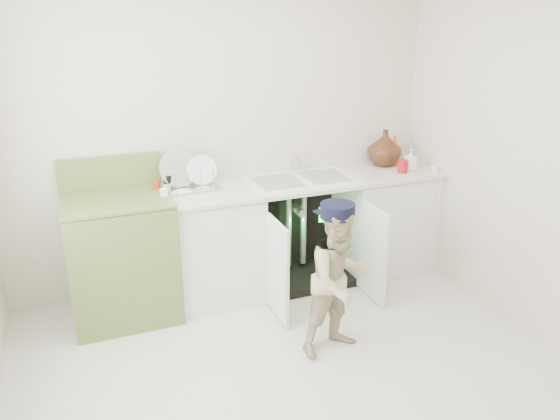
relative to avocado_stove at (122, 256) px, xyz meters
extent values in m
plane|color=beige|center=(0.90, -1.18, -0.48)|extent=(3.50, 3.50, 0.00)
cube|color=beige|center=(0.90, 0.32, 0.77)|extent=(3.50, 2.50, 0.02)
cube|color=beige|center=(0.90, -2.68, 0.77)|extent=(3.50, 2.50, 0.02)
cube|color=beige|center=(2.65, -1.18, 0.77)|extent=(2.50, 3.00, 0.02)
cube|color=silver|center=(0.65, 0.02, -0.05)|extent=(0.80, 0.60, 0.86)
cube|color=silver|center=(2.25, 0.02, -0.05)|extent=(0.80, 0.60, 0.86)
cube|color=black|center=(1.45, 0.29, -0.05)|extent=(0.80, 0.06, 0.86)
cube|color=black|center=(1.45, 0.02, -0.45)|extent=(0.80, 0.60, 0.06)
cylinder|color=gray|center=(1.38, 0.12, -0.03)|extent=(0.05, 0.05, 0.70)
cylinder|color=gray|center=(1.52, 0.12, -0.03)|extent=(0.05, 0.05, 0.70)
cylinder|color=gray|center=(1.45, 0.07, 0.14)|extent=(0.07, 0.18, 0.07)
cube|color=silver|center=(1.05, -0.48, -0.08)|extent=(0.03, 0.40, 0.76)
cube|color=silver|center=(1.85, -0.48, -0.08)|extent=(0.02, 0.40, 0.76)
cube|color=silver|center=(1.45, 0.02, 0.40)|extent=(2.44, 0.64, 0.03)
cube|color=silver|center=(1.45, 0.31, 0.49)|extent=(2.44, 0.02, 0.15)
cube|color=white|center=(1.45, 0.02, 0.41)|extent=(0.85, 0.55, 0.02)
cube|color=gray|center=(1.25, 0.02, 0.42)|extent=(0.34, 0.40, 0.01)
cube|color=gray|center=(1.66, 0.02, 0.42)|extent=(0.34, 0.40, 0.01)
cylinder|color=silver|center=(1.45, 0.24, 0.51)|extent=(0.03, 0.03, 0.17)
cylinder|color=silver|center=(1.45, 0.18, 0.58)|extent=(0.02, 0.14, 0.02)
cylinder|color=silver|center=(1.56, 0.24, 0.46)|extent=(0.04, 0.04, 0.06)
cylinder|color=white|center=(2.58, -0.29, 0.07)|extent=(0.01, 0.01, 0.70)
cube|color=white|center=(2.58, -0.20, 0.45)|extent=(0.04, 0.02, 0.06)
cube|color=silver|center=(0.54, 0.14, 0.43)|extent=(0.48, 0.32, 0.02)
cylinder|color=silver|center=(0.49, 0.16, 0.51)|extent=(0.30, 0.11, 0.29)
cylinder|color=white|center=(0.66, 0.14, 0.50)|extent=(0.24, 0.06, 0.23)
cylinder|color=silver|center=(0.34, 0.04, 0.51)|extent=(0.01, 0.01, 0.14)
cylinder|color=silver|center=(0.44, 0.04, 0.51)|extent=(0.01, 0.01, 0.14)
cylinder|color=silver|center=(0.54, 0.04, 0.51)|extent=(0.01, 0.01, 0.14)
cylinder|color=silver|center=(0.63, 0.04, 0.51)|extent=(0.01, 0.01, 0.14)
cylinder|color=silver|center=(0.73, 0.04, 0.51)|extent=(0.01, 0.01, 0.14)
imported|color=#482B14|center=(2.30, 0.16, 0.57)|extent=(0.30, 0.30, 0.31)
imported|color=#DA3F0B|center=(2.37, 0.12, 0.55)|extent=(0.10, 0.10, 0.26)
imported|color=white|center=(2.44, -0.04, 0.51)|extent=(0.08, 0.08, 0.18)
cylinder|color=#AE0E1C|center=(2.33, -0.10, 0.47)|extent=(0.08, 0.08, 0.11)
cylinder|color=#B3290F|center=(0.31, 0.10, 0.47)|extent=(0.05, 0.05, 0.10)
cylinder|color=#BEB28B|center=(0.37, 0.02, 0.46)|extent=(0.06, 0.06, 0.08)
cylinder|color=black|center=(0.41, 0.14, 0.48)|extent=(0.04, 0.04, 0.12)
cube|color=white|center=(0.33, -0.08, 0.46)|extent=(0.05, 0.05, 0.09)
cube|color=olive|center=(0.00, -0.01, -0.03)|extent=(0.76, 0.65, 0.91)
cube|color=olive|center=(0.00, -0.01, 0.45)|extent=(0.76, 0.65, 0.02)
cube|color=olive|center=(0.00, 0.28, 0.57)|extent=(0.76, 0.06, 0.24)
cylinder|color=black|center=(-0.19, -0.17, 0.44)|extent=(0.17, 0.17, 0.02)
cylinder|color=silver|center=(-0.19, -0.17, 0.45)|extent=(0.20, 0.20, 0.01)
cylinder|color=black|center=(-0.19, 0.15, 0.44)|extent=(0.17, 0.17, 0.02)
cylinder|color=silver|center=(-0.19, 0.15, 0.45)|extent=(0.20, 0.20, 0.01)
cylinder|color=black|center=(0.19, -0.17, 0.44)|extent=(0.17, 0.17, 0.02)
cylinder|color=silver|center=(0.19, -0.17, 0.45)|extent=(0.20, 0.20, 0.01)
cylinder|color=black|center=(0.19, 0.15, 0.44)|extent=(0.17, 0.17, 0.02)
cylinder|color=silver|center=(0.19, 0.15, 0.45)|extent=(0.20, 0.20, 0.01)
imported|color=#C8BA8F|center=(1.29, -1.00, 0.04)|extent=(0.57, 0.48, 1.04)
cylinder|color=black|center=(1.29, -1.00, 0.53)|extent=(0.26, 0.26, 0.09)
cube|color=black|center=(1.27, -0.90, 0.50)|extent=(0.18, 0.12, 0.01)
cube|color=black|center=(1.48, -0.32, 0.24)|extent=(0.07, 0.01, 0.14)
cube|color=#26F23F|center=(1.48, -0.33, 0.24)|extent=(0.06, 0.00, 0.12)
camera|label=1|loc=(-0.24, -3.84, 1.74)|focal=35.00mm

